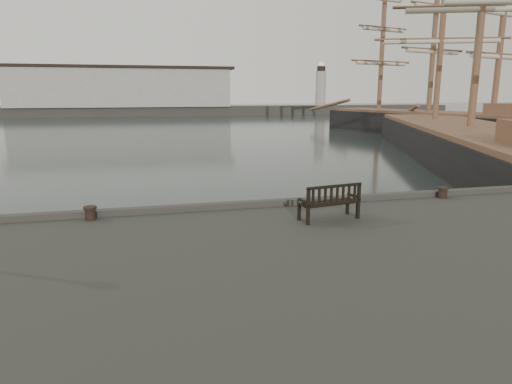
{
  "coord_description": "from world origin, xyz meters",
  "views": [
    {
      "loc": [
        -4.13,
        -13.29,
        4.97
      ],
      "look_at": [
        -0.96,
        -0.5,
        2.1
      ],
      "focal_mm": 32.0,
      "sensor_mm": 36.0,
      "label": 1
    }
  ],
  "objects_px": {
    "tall_ship_main": "(468,151)",
    "bollard_left": "(90,213)",
    "bench": "(329,209)",
    "tall_ship_far": "(427,128)",
    "bollard_right": "(443,193)"
  },
  "relations": [
    {
      "from": "tall_ship_main",
      "to": "tall_ship_far",
      "type": "relative_size",
      "value": 1.26
    },
    {
      "from": "tall_ship_main",
      "to": "bollard_left",
      "type": "bearing_deg",
      "value": -125.4
    },
    {
      "from": "bollard_left",
      "to": "tall_ship_main",
      "type": "xyz_separation_m",
      "value": [
        24.98,
        16.23,
        -1.02
      ]
    },
    {
      "from": "bollard_right",
      "to": "tall_ship_main",
      "type": "height_order",
      "value": "tall_ship_main"
    },
    {
      "from": "bollard_right",
      "to": "tall_ship_far",
      "type": "xyz_separation_m",
      "value": [
        23.75,
        35.86,
        -0.91
      ]
    },
    {
      "from": "bollard_left",
      "to": "tall_ship_far",
      "type": "xyz_separation_m",
      "value": [
        34.79,
        35.86,
        -0.92
      ]
    },
    {
      "from": "bench",
      "to": "bollard_left",
      "type": "height_order",
      "value": "bench"
    },
    {
      "from": "bollard_left",
      "to": "tall_ship_main",
      "type": "distance_m",
      "value": 29.8
    },
    {
      "from": "bench",
      "to": "bollard_left",
      "type": "xyz_separation_m",
      "value": [
        -6.37,
        1.53,
        -0.12
      ]
    },
    {
      "from": "tall_ship_main",
      "to": "tall_ship_far",
      "type": "bearing_deg",
      "value": 85.03
    },
    {
      "from": "tall_ship_main",
      "to": "tall_ship_far",
      "type": "height_order",
      "value": "tall_ship_main"
    },
    {
      "from": "tall_ship_far",
      "to": "tall_ship_main",
      "type": "bearing_deg",
      "value": -131.86
    },
    {
      "from": "bollard_left",
      "to": "tall_ship_far",
      "type": "distance_m",
      "value": 49.98
    },
    {
      "from": "bollard_right",
      "to": "tall_ship_main",
      "type": "distance_m",
      "value": 21.41
    },
    {
      "from": "bench",
      "to": "tall_ship_far",
      "type": "bearing_deg",
      "value": 42.84
    }
  ]
}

